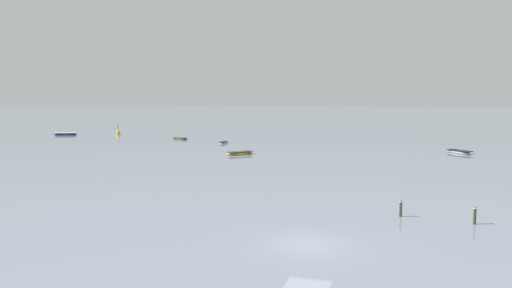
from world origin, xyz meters
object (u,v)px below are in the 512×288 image
Objects in this scene: rowboat_moored_1 at (65,134)px; rowboat_moored_3 at (224,143)px; rowboat_moored_2 at (180,139)px; mooring_post_near at (475,216)px; rowboat_moored_0 at (240,153)px; rowboat_moored_4 at (459,152)px; channel_buoy at (118,132)px; mooring_post_left at (401,209)px.

rowboat_moored_3 is (39.30, -6.50, -0.07)m from rowboat_moored_1.
rowboat_moored_2 is 1.16× the size of rowboat_moored_3.
mooring_post_near is (45.90, -49.06, 0.40)m from rowboat_moored_2.
rowboat_moored_4 is at bearing -29.44° from rowboat_moored_0.
rowboat_moored_4 is at bearing -12.20° from channel_buoy.
rowboat_moored_3 is at bearing -21.27° from channel_buoy.
channel_buoy is at bearing 38.95° from rowboat_moored_4.
mooring_post_near reaches higher than rowboat_moored_1.
rowboat_moored_0 is 3.31× the size of mooring_post_left.
channel_buoy is at bearing -113.55° from rowboat_moored_3.
mooring_post_left is at bearing 130.11° from rowboat_moored_4.
rowboat_moored_1 is at bearing -153.28° from channel_buoy.
rowboat_moored_2 is at bearing 41.68° from rowboat_moored_4.
rowboat_moored_2 is 49.90m from rowboat_moored_4.
mooring_post_near is at bearing 136.50° from rowboat_moored_4.
rowboat_moored_1 is 89.67m from mooring_post_near.
rowboat_moored_1 is 1.65× the size of rowboat_moored_3.
rowboat_moored_4 is at bearing 85.36° from mooring_post_near.
rowboat_moored_0 is 1.16× the size of rowboat_moored_2.
rowboat_moored_4 is at bearing 78.96° from mooring_post_left.
rowboat_moored_0 is 31.99m from rowboat_moored_4.
mooring_post_left reaches higher than rowboat_moored_1.
mooring_post_near is 4.57m from mooring_post_left.
rowboat_moored_0 is at bearing 71.64° from rowboat_moored_4.
rowboat_moored_0 is 0.81× the size of rowboat_moored_1.
mooring_post_near is (74.10, -50.50, 0.34)m from rowboat_moored_1.
rowboat_moored_0 is at bearing 131.94° from mooring_post_near.
rowboat_moored_4 is (29.97, 11.20, 0.00)m from rowboat_moored_0.
rowboat_moored_0 reaches higher than rowboat_moored_2.
rowboat_moored_0 is at bearing 27.34° from rowboat_moored_3.
rowboat_moored_3 is 31.59m from channel_buoy.
rowboat_moored_0 is 3.26× the size of mooring_post_near.
mooring_post_near is (34.81, -44.00, 0.42)m from rowboat_moored_3.
rowboat_moored_4 is (77.42, -9.65, -0.02)m from rowboat_moored_1.
rowboat_moored_2 is (-19.26, 19.41, -0.03)m from rowboat_moored_0.
rowboat_moored_2 is at bearing 152.81° from rowboat_moored_1.
mooring_post_left is (-4.54, 0.56, -0.01)m from mooring_post_near.
rowboat_moored_0 is 36.54m from mooring_post_left.
mooring_post_near is at bearing -97.99° from rowboat_moored_0.
mooring_post_left reaches higher than rowboat_moored_2.
rowboat_moored_2 reaches higher than rowboat_moored_3.
rowboat_moored_0 is 1.75× the size of channel_buoy.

